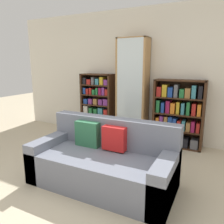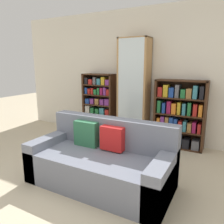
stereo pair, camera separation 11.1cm
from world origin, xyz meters
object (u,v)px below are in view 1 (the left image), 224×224
Objects in this scene: bookshelf_right at (178,115)px; wine_bottle at (150,151)px; display_cabinet at (133,91)px; couch at (103,162)px; bookshelf_left at (98,105)px.

bookshelf_right is 3.63× the size of wine_bottle.
bookshelf_right is at bearing 1.02° from display_cabinet.
couch is at bearing -80.20° from display_cabinet.
bookshelf_left is 1.79m from bookshelf_right.
couch is 0.90× the size of display_cabinet.
couch is 1.45× the size of bookshelf_right.
wine_bottle is at bearing -51.37° from display_cabinet.
display_cabinet reaches higher than bookshelf_left.
wine_bottle is (1.51, -0.85, -0.52)m from bookshelf_left.
wine_bottle is at bearing -29.33° from bookshelf_left.
couch is 2.01m from display_cabinet.
wine_bottle is at bearing -107.83° from bookshelf_right.
couch is 1.08m from wine_bottle.
bookshelf_right is at bearing 71.51° from couch.
display_cabinet is 1.40m from wine_bottle.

